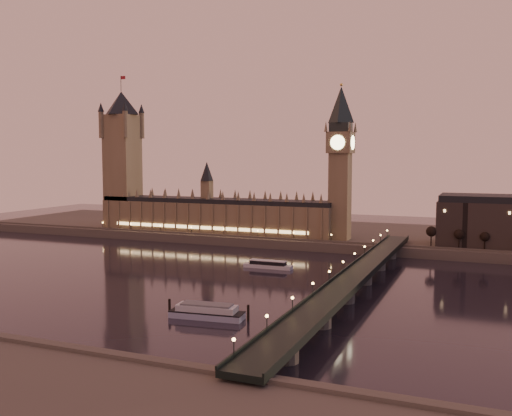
# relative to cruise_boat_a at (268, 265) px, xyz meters

# --- Properties ---
(ground) EXTENTS (700.00, 700.00, 0.00)m
(ground) POSITION_rel_cruise_boat_a_xyz_m (-34.37, -38.28, -1.94)
(ground) COLOR black
(ground) RESTS_ON ground
(far_embankment) EXTENTS (560.00, 130.00, 6.00)m
(far_embankment) POSITION_rel_cruise_boat_a_xyz_m (-4.37, 126.72, 1.06)
(far_embankment) COLOR #423D35
(far_embankment) RESTS_ON ground
(palace_of_westminster) EXTENTS (180.00, 26.62, 52.00)m
(palace_of_westminster) POSITION_rel_cruise_boat_a_xyz_m (-74.49, 82.71, 19.77)
(palace_of_westminster) COLOR brown
(palace_of_westminster) RESTS_ON ground
(victoria_tower) EXTENTS (31.68, 31.68, 118.00)m
(victoria_tower) POSITION_rel_cruise_boat_a_xyz_m (-154.37, 82.72, 63.85)
(victoria_tower) COLOR brown
(victoria_tower) RESTS_ON ground
(big_ben) EXTENTS (17.68, 17.68, 104.00)m
(big_ben) POSITION_rel_cruise_boat_a_xyz_m (19.62, 82.71, 62.01)
(big_ben) COLOR brown
(big_ben) RESTS_ON ground
(westminster_bridge) EXTENTS (13.20, 260.00, 15.30)m
(westminster_bridge) POSITION_rel_cruise_boat_a_xyz_m (57.24, -38.28, 3.58)
(westminster_bridge) COLOR black
(westminster_bridge) RESTS_ON ground
(bare_tree_0) EXTENTS (5.25, 5.25, 10.67)m
(bare_tree_0) POSITION_rel_cruise_boat_a_xyz_m (80.79, 70.72, 12.00)
(bare_tree_0) COLOR black
(bare_tree_0) RESTS_ON ground
(bare_tree_1) EXTENTS (5.25, 5.25, 10.67)m
(bare_tree_1) POSITION_rel_cruise_boat_a_xyz_m (96.74, 70.72, 12.00)
(bare_tree_1) COLOR black
(bare_tree_1) RESTS_ON ground
(bare_tree_2) EXTENTS (5.25, 5.25, 10.67)m
(bare_tree_2) POSITION_rel_cruise_boat_a_xyz_m (112.68, 70.72, 12.00)
(bare_tree_2) COLOR black
(bare_tree_2) RESTS_ON ground
(cruise_boat_a) EXTENTS (27.57, 6.38, 4.40)m
(cruise_boat_a) POSITION_rel_cruise_boat_a_xyz_m (0.00, 0.00, 0.00)
(cruise_boat_a) COLOR silver
(cruise_boat_a) RESTS_ON ground
(moored_barge) EXTENTS (33.11, 11.13, 6.10)m
(moored_barge) POSITION_rel_cruise_boat_a_xyz_m (13.88, -100.70, 0.64)
(moored_barge) COLOR #949FBD
(moored_barge) RESTS_ON ground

